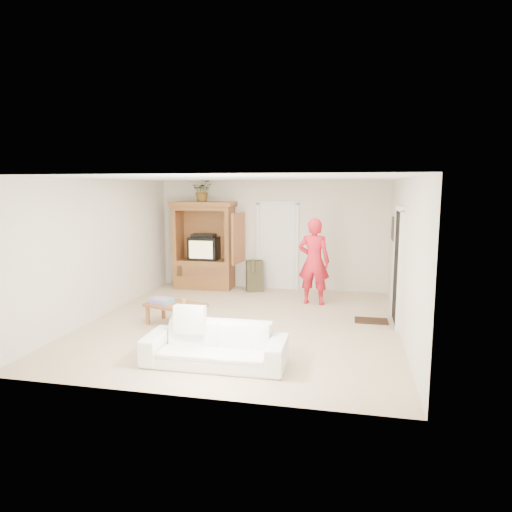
# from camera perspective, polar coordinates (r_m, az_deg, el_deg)

# --- Properties ---
(floor) EXTENTS (6.00, 6.00, 0.00)m
(floor) POSITION_cam_1_polar(r_m,az_deg,el_deg) (8.39, -1.71, -8.37)
(floor) COLOR tan
(floor) RESTS_ON ground
(ceiling) EXTENTS (6.00, 6.00, 0.00)m
(ceiling) POSITION_cam_1_polar(r_m,az_deg,el_deg) (8.03, -1.79, 9.67)
(ceiling) COLOR white
(ceiling) RESTS_ON floor
(wall_back) EXTENTS (5.50, 0.00, 5.50)m
(wall_back) POSITION_cam_1_polar(r_m,az_deg,el_deg) (11.02, 1.96, 2.63)
(wall_back) COLOR silver
(wall_back) RESTS_ON floor
(wall_front) EXTENTS (5.50, 0.00, 5.50)m
(wall_front) POSITION_cam_1_polar(r_m,az_deg,el_deg) (5.29, -9.50, -4.11)
(wall_front) COLOR silver
(wall_front) RESTS_ON floor
(wall_left) EXTENTS (0.00, 6.00, 6.00)m
(wall_left) POSITION_cam_1_polar(r_m,az_deg,el_deg) (9.16, -18.72, 0.94)
(wall_left) COLOR silver
(wall_left) RESTS_ON floor
(wall_right) EXTENTS (0.00, 6.00, 6.00)m
(wall_right) POSITION_cam_1_polar(r_m,az_deg,el_deg) (7.93, 17.95, -0.16)
(wall_right) COLOR silver
(wall_right) RESTS_ON floor
(armoire) EXTENTS (1.82, 1.14, 2.10)m
(armoire) POSITION_cam_1_polar(r_m,az_deg,el_deg) (11.13, -6.37, 0.61)
(armoire) COLOR brown
(armoire) RESTS_ON floor
(door_back) EXTENTS (0.85, 0.05, 2.04)m
(door_back) POSITION_cam_1_polar(r_m,az_deg,el_deg) (11.00, 2.69, 1.15)
(door_back) COLOR white
(door_back) RESTS_ON floor
(doorway_right) EXTENTS (0.05, 0.90, 2.04)m
(doorway_right) POSITION_cam_1_polar(r_m,az_deg,el_deg) (8.56, 17.30, -1.41)
(doorway_right) COLOR black
(doorway_right) RESTS_ON floor
(framed_picture) EXTENTS (0.03, 0.60, 0.48)m
(framed_picture) POSITION_cam_1_polar(r_m,az_deg,el_deg) (9.77, 16.80, 3.26)
(framed_picture) COLOR black
(framed_picture) RESTS_ON wall_right
(doormat) EXTENTS (0.60, 0.40, 0.02)m
(doormat) POSITION_cam_1_polar(r_m,az_deg,el_deg) (8.75, 14.20, -7.85)
(doormat) COLOR #382316
(doormat) RESTS_ON floor
(plant) EXTENTS (0.55, 0.50, 0.53)m
(plant) POSITION_cam_1_polar(r_m,az_deg,el_deg) (11.00, -6.67, 8.13)
(plant) COLOR #4C7238
(plant) RESTS_ON armoire
(man) EXTENTS (0.71, 0.51, 1.82)m
(man) POSITION_cam_1_polar(r_m,az_deg,el_deg) (9.61, 7.24, -0.67)
(man) COLOR red
(man) RESTS_ON floor
(sofa) EXTENTS (1.98, 0.79, 0.58)m
(sofa) POSITION_cam_1_polar(r_m,az_deg,el_deg) (6.47, -5.12, -10.98)
(sofa) COLOR white
(sofa) RESTS_ON floor
(coffee_table) EXTENTS (1.17, 0.84, 0.39)m
(coffee_table) POSITION_cam_1_polar(r_m,az_deg,el_deg) (8.32, -10.03, -6.21)
(coffee_table) COLOR brown
(coffee_table) RESTS_ON floor
(towel) EXTENTS (0.44, 0.37, 0.08)m
(towel) POSITION_cam_1_polar(r_m,az_deg,el_deg) (8.40, -11.75, -5.48)
(towel) COLOR #D045A0
(towel) RESTS_ON coffee_table
(candle) EXTENTS (0.08, 0.08, 0.10)m
(candle) POSITION_cam_1_polar(r_m,az_deg,el_deg) (8.29, -9.00, -5.53)
(candle) COLOR tan
(candle) RESTS_ON coffee_table
(backpack_black) EXTENTS (0.38, 0.27, 0.43)m
(backpack_black) POSITION_cam_1_polar(r_m,az_deg,el_deg) (11.04, -0.01, -3.05)
(backpack_black) COLOR black
(backpack_black) RESTS_ON floor
(backpack_olive) EXTENTS (0.46, 0.40, 0.73)m
(backpack_olive) POSITION_cam_1_polar(r_m,az_deg,el_deg) (10.80, -0.18, -2.51)
(backpack_olive) COLOR #47442B
(backpack_olive) RESTS_ON floor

